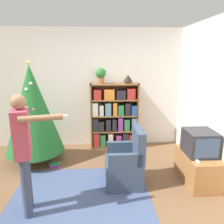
# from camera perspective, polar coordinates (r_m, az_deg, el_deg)

# --- Properties ---
(ground_plane) EXTENTS (14.00, 14.00, 0.00)m
(ground_plane) POSITION_cam_1_polar(r_m,az_deg,el_deg) (3.35, -4.92, -21.88)
(ground_plane) COLOR brown
(wall_back) EXTENTS (8.00, 0.10, 2.60)m
(wall_back) POSITION_cam_1_polar(r_m,az_deg,el_deg) (4.93, -4.63, 6.09)
(wall_back) COLOR silver
(wall_back) RESTS_ON ground_plane
(area_rug) EXTENTS (2.00, 1.63, 0.01)m
(area_rug) POSITION_cam_1_polar(r_m,az_deg,el_deg) (3.44, -8.07, -20.87)
(area_rug) COLOR #3D4C70
(area_rug) RESTS_ON ground_plane
(bookshelf) EXTENTS (1.04, 0.30, 1.44)m
(bookshelf) POSITION_cam_1_polar(r_m,az_deg,el_deg) (4.84, 0.66, -1.37)
(bookshelf) COLOR brown
(bookshelf) RESTS_ON ground_plane
(tv_stand) EXTENTS (0.46, 0.83, 0.48)m
(tv_stand) POSITION_cam_1_polar(r_m,az_deg,el_deg) (3.88, 21.35, -13.39)
(tv_stand) COLOR #996638
(tv_stand) RESTS_ON ground_plane
(television) EXTENTS (0.44, 0.48, 0.38)m
(television) POSITION_cam_1_polar(r_m,az_deg,el_deg) (3.71, 21.94, -7.44)
(television) COLOR #28282D
(television) RESTS_ON tv_stand
(game_remote) EXTENTS (0.04, 0.12, 0.02)m
(game_remote) POSITION_cam_1_polar(r_m,az_deg,el_deg) (3.52, 21.32, -11.74)
(game_remote) COLOR white
(game_remote) RESTS_ON tv_stand
(christmas_tree) EXTENTS (1.08, 1.08, 1.92)m
(christmas_tree) POSITION_cam_1_polar(r_m,az_deg,el_deg) (4.30, -20.04, 0.54)
(christmas_tree) COLOR #4C3323
(christmas_tree) RESTS_ON ground_plane
(armchair) EXTENTS (0.57, 0.56, 0.92)m
(armchair) POSITION_cam_1_polar(r_m,az_deg,el_deg) (3.54, 3.70, -13.64)
(armchair) COLOR #334256
(armchair) RESTS_ON ground_plane
(standing_person) EXTENTS (0.70, 0.46, 1.56)m
(standing_person) POSITION_cam_1_polar(r_m,az_deg,el_deg) (2.88, -22.10, -8.27)
(standing_person) COLOR #38425B
(standing_person) RESTS_ON ground_plane
(potted_plant) EXTENTS (0.22, 0.22, 0.33)m
(potted_plant) POSITION_cam_1_polar(r_m,az_deg,el_deg) (4.68, -2.97, 9.77)
(potted_plant) COLOR #935B38
(potted_plant) RESTS_ON bookshelf
(table_lamp) EXTENTS (0.20, 0.20, 0.18)m
(table_lamp) POSITION_cam_1_polar(r_m,az_deg,el_deg) (4.73, 4.21, 8.71)
(table_lamp) COLOR #473828
(table_lamp) RESTS_ON bookshelf
(book_pile_near_tree) EXTENTS (0.21, 0.19, 0.08)m
(book_pile_near_tree) POSITION_cam_1_polar(r_m,az_deg,el_deg) (4.28, -14.67, -13.22)
(book_pile_near_tree) COLOR #843889
(book_pile_near_tree) RESTS_ON ground_plane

